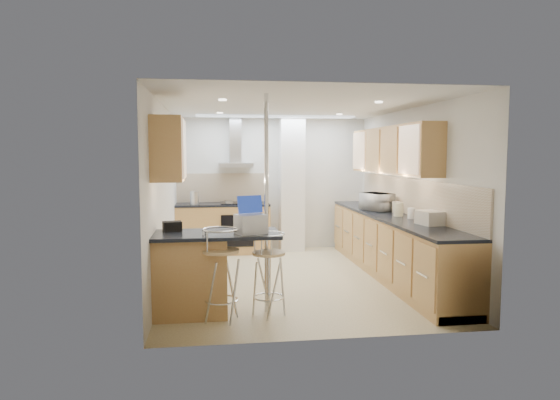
{
  "coord_description": "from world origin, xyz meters",
  "views": [
    {
      "loc": [
        -1.15,
        -7.07,
        1.83
      ],
      "look_at": [
        -0.15,
        0.2,
        1.15
      ],
      "focal_mm": 32.0,
      "sensor_mm": 36.0,
      "label": 1
    }
  ],
  "objects": [
    {
      "name": "bread_bin",
      "position": [
        1.63,
        -1.05,
        1.01
      ],
      "size": [
        0.31,
        0.37,
        0.18
      ],
      "primitive_type": "cube",
      "rotation": [
        0.0,
        0.0,
        0.15
      ],
      "color": "beige",
      "rests_on": "right_counter"
    },
    {
      "name": "jar_a",
      "position": [
        1.69,
        0.3,
        1.01
      ],
      "size": [
        0.13,
        0.13,
        0.17
      ],
      "primitive_type": "cylinder",
      "rotation": [
        0.0,
        0.0,
        -0.05
      ],
      "color": "beige",
      "rests_on": "right_counter"
    },
    {
      "name": "kettle",
      "position": [
        -1.46,
        1.99,
        1.04
      ],
      "size": [
        0.16,
        0.16,
        0.24
      ],
      "primitive_type": "cylinder",
      "color": "silver",
      "rests_on": "back_counter"
    },
    {
      "name": "ground",
      "position": [
        0.0,
        0.0,
        0.0
      ],
      "size": [
        4.8,
        4.8,
        0.0
      ],
      "primitive_type": "plane",
      "color": "tan",
      "rests_on": "ground"
    },
    {
      "name": "bag",
      "position": [
        -1.6,
        -1.28,
        1.0
      ],
      "size": [
        0.24,
        0.19,
        0.11
      ],
      "primitive_type": "cube",
      "rotation": [
        0.0,
        0.0,
        0.21
      ],
      "color": "black",
      "rests_on": "peninsula"
    },
    {
      "name": "room_shell",
      "position": [
        0.32,
        0.38,
        1.54
      ],
      "size": [
        3.64,
        4.84,
        2.51
      ],
      "color": "silver",
      "rests_on": "ground"
    },
    {
      "name": "jar_d",
      "position": [
        1.63,
        -0.44,
        0.99
      ],
      "size": [
        0.11,
        0.11,
        0.15
      ],
      "primitive_type": "cylinder",
      "rotation": [
        0.0,
        0.0,
        -0.09
      ],
      "color": "white",
      "rests_on": "right_counter"
    },
    {
      "name": "microwave",
      "position": [
        1.48,
        0.58,
        1.06
      ],
      "size": [
        0.51,
        0.6,
        0.28
      ],
      "primitive_type": "imported",
      "rotation": [
        0.0,
        0.0,
        1.96
      ],
      "color": "white",
      "rests_on": "right_counter"
    },
    {
      "name": "back_counter",
      "position": [
        -0.95,
        2.1,
        0.46
      ],
      "size": [
        1.7,
        0.63,
        0.92
      ],
      "color": "tan",
      "rests_on": "ground"
    },
    {
      "name": "laptop",
      "position": [
        -0.72,
        -1.57,
        1.05
      ],
      "size": [
        0.38,
        0.34,
        0.22
      ],
      "primitive_type": "cube",
      "rotation": [
        0.0,
        0.0,
        0.38
      ],
      "color": "#A7AAAF",
      "rests_on": "peninsula"
    },
    {
      "name": "jar_c",
      "position": [
        1.55,
        -0.14,
        1.02
      ],
      "size": [
        0.18,
        0.18,
        0.2
      ],
      "primitive_type": "cylinder",
      "rotation": [
        0.0,
        0.0,
        0.34
      ],
      "color": "beige",
      "rests_on": "right_counter"
    },
    {
      "name": "bar_stool_near",
      "position": [
        -1.06,
        -1.7,
        0.52
      ],
      "size": [
        0.46,
        0.46,
        1.03
      ],
      "primitive_type": null,
      "rotation": [
        0.0,
        0.0,
        0.09
      ],
      "color": "tan",
      "rests_on": "ground"
    },
    {
      "name": "peninsula",
      "position": [
        -1.12,
        -1.45,
        0.48
      ],
      "size": [
        1.47,
        0.72,
        0.94
      ],
      "color": "tan",
      "rests_on": "ground"
    },
    {
      "name": "jar_b",
      "position": [
        1.64,
        0.71,
        0.99
      ],
      "size": [
        0.15,
        0.15,
        0.15
      ],
      "primitive_type": "cylinder",
      "rotation": [
        0.0,
        0.0,
        -0.43
      ],
      "color": "beige",
      "rests_on": "right_counter"
    },
    {
      "name": "right_counter",
      "position": [
        1.5,
        0.0,
        0.46
      ],
      "size": [
        0.63,
        4.4,
        0.92
      ],
      "color": "tan",
      "rests_on": "ground"
    },
    {
      "name": "bar_stool_end",
      "position": [
        -0.52,
        -1.6,
        0.48
      ],
      "size": [
        0.54,
        0.54,
        0.95
      ],
      "primitive_type": null,
      "rotation": [
        0.0,
        0.0,
        1.0
      ],
      "color": "tan",
      "rests_on": "ground"
    }
  ]
}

